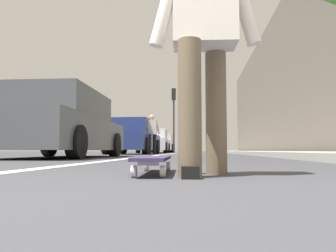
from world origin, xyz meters
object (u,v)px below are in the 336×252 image
object	(u,v)px
parked_car_mid	(133,138)
parked_car_end	(162,144)
parked_car_far	(154,142)
traffic_light	(174,108)
pedestrian_distant	(152,132)
skateboard	(154,160)
skater_person	(204,29)
parked_car_near	(60,126)

from	to	relation	value
parked_car_mid	parked_car_end	size ratio (longest dim) A/B	0.96
parked_car_mid	parked_car_far	size ratio (longest dim) A/B	0.94
parked_car_mid	parked_car_end	world-z (taller)	parked_car_mid
traffic_light	pedestrian_distant	bearing A→B (deg)	178.74
skateboard	pedestrian_distant	size ratio (longest dim) A/B	0.51
skater_person	parked_car_far	size ratio (longest dim) A/B	0.36
traffic_light	skateboard	bearing A→B (deg)	-175.78
parked_car_end	pedestrian_distant	size ratio (longest dim) A/B	2.71
parked_car_near	skateboard	bearing A→B (deg)	-149.09
skateboard	skater_person	distance (m)	0.92
skater_person	pedestrian_distant	size ratio (longest dim) A/B	0.99
parked_car_near	parked_car_mid	distance (m)	6.89
parked_car_mid	pedestrian_distant	xyz separation A→B (m)	(-0.64, -0.92, 0.22)
skater_person	parked_car_end	world-z (taller)	skater_person
parked_car_mid	parked_car_near	bearing A→B (deg)	178.09
parked_car_mid	traffic_light	world-z (taller)	traffic_light
traffic_light	pedestrian_distant	world-z (taller)	traffic_light
parked_car_far	parked_car_end	world-z (taller)	parked_car_end
skateboard	parked_car_far	bearing A→B (deg)	8.15
skateboard	parked_car_far	world-z (taller)	parked_car_far
parked_car_near	traffic_light	distance (m)	15.35
parked_car_end	parked_car_far	bearing A→B (deg)	-177.99
parked_car_mid	traffic_light	distance (m)	8.62
parked_car_far	parked_car_near	bearing A→B (deg)	179.00
parked_car_mid	skater_person	bearing A→B (deg)	-166.01
parked_car_near	parked_car_mid	world-z (taller)	parked_car_mid
pedestrian_distant	parked_car_near	bearing A→B (deg)	169.59
parked_car_near	pedestrian_distant	size ratio (longest dim) A/B	2.76
skateboard	parked_car_near	xyz separation A→B (m)	(4.68, 2.80, 0.61)
parked_car_far	parked_car_end	size ratio (longest dim) A/B	1.03
parked_car_near	traffic_light	size ratio (longest dim) A/B	1.02
parked_car_far	pedestrian_distant	size ratio (longest dim) A/B	2.78
skateboard	pedestrian_distant	distance (m)	11.09
pedestrian_distant	parked_car_end	bearing A→B (deg)	5.03
parked_car_near	pedestrian_distant	xyz separation A→B (m)	(6.25, -1.15, 0.24)
skateboard	traffic_light	world-z (taller)	traffic_light
parked_car_far	traffic_light	xyz separation A→B (m)	(1.83, -1.11, 2.37)
parked_car_far	pedestrian_distant	xyz separation A→B (m)	(-7.03, -0.92, 0.23)
parked_car_mid	pedestrian_distant	distance (m)	1.14
parked_car_mid	parked_car_far	world-z (taller)	parked_car_mid
skater_person	pedestrian_distant	distance (m)	11.26
skateboard	skater_person	bearing A→B (deg)	-113.37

